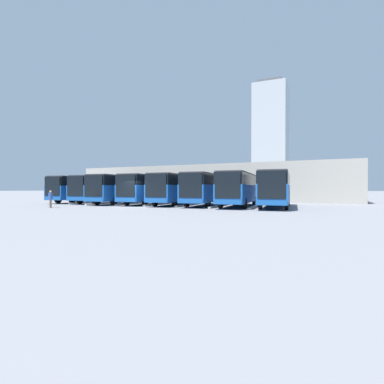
# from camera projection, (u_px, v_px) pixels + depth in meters

# --- Properties ---
(ground_plane) EXTENTS (600.00, 600.00, 0.00)m
(ground_plane) POSITION_uv_depth(u_px,v_px,m) (135.00, 207.00, 28.64)
(ground_plane) COLOR gray
(bus_0) EXTENTS (3.45, 10.88, 3.27)m
(bus_0) POSITION_uv_depth(u_px,v_px,m) (276.00, 188.00, 28.00)
(bus_0) COLOR #19519E
(bus_0) RESTS_ON ground_plane
(curb_divider_0) EXTENTS (0.77, 5.41, 0.15)m
(curb_divider_0) POSITION_uv_depth(u_px,v_px,m) (253.00, 207.00, 27.31)
(curb_divider_0) COLOR #B2B2AD
(curb_divider_0) RESTS_ON ground_plane
(bus_1) EXTENTS (3.45, 10.88, 3.27)m
(bus_1) POSITION_uv_depth(u_px,v_px,m) (239.00, 188.00, 29.42)
(bus_1) COLOR #19519E
(bus_1) RESTS_ON ground_plane
(curb_divider_1) EXTENTS (0.77, 5.41, 0.15)m
(curb_divider_1) POSITION_uv_depth(u_px,v_px,m) (217.00, 206.00, 28.73)
(curb_divider_1) COLOR #B2B2AD
(curb_divider_1) RESTS_ON ground_plane
(bus_2) EXTENTS (3.45, 10.88, 3.27)m
(bus_2) POSITION_uv_depth(u_px,v_px,m) (207.00, 188.00, 31.22)
(bus_2) COLOR #19519E
(bus_2) RESTS_ON ground_plane
(curb_divider_2) EXTENTS (0.77, 5.41, 0.15)m
(curb_divider_2) POSITION_uv_depth(u_px,v_px,m) (185.00, 205.00, 30.53)
(curb_divider_2) COLOR #B2B2AD
(curb_divider_2) RESTS_ON ground_plane
(bus_3) EXTENTS (3.45, 10.88, 3.27)m
(bus_3) POSITION_uv_depth(u_px,v_px,m) (177.00, 188.00, 32.67)
(bus_3) COLOR #19519E
(bus_3) RESTS_ON ground_plane
(curb_divider_3) EXTENTS (0.77, 5.41, 0.15)m
(curb_divider_3) POSITION_uv_depth(u_px,v_px,m) (156.00, 204.00, 31.98)
(curb_divider_3) COLOR #B2B2AD
(curb_divider_3) RESTS_ON ground_plane
(bus_4) EXTENTS (3.45, 10.88, 3.27)m
(bus_4) POSITION_uv_depth(u_px,v_px,m) (150.00, 188.00, 34.23)
(bus_4) COLOR #19519E
(bus_4) RESTS_ON ground_plane
(curb_divider_4) EXTENTS (0.77, 5.41, 0.15)m
(curb_divider_4) POSITION_uv_depth(u_px,v_px,m) (129.00, 204.00, 33.54)
(curb_divider_4) COLOR #B2B2AD
(curb_divider_4) RESTS_ON ground_plane
(bus_5) EXTENTS (3.45, 10.88, 3.27)m
(bus_5) POSITION_uv_depth(u_px,v_px,m) (122.00, 188.00, 35.17)
(bus_5) COLOR #19519E
(bus_5) RESTS_ON ground_plane
(curb_divider_5) EXTENTS (0.77, 5.41, 0.15)m
(curb_divider_5) POSITION_uv_depth(u_px,v_px,m) (101.00, 203.00, 34.48)
(curb_divider_5) COLOR #B2B2AD
(curb_divider_5) RESTS_ON ground_plane
(bus_6) EXTENTS (3.45, 10.88, 3.27)m
(bus_6) POSITION_uv_depth(u_px,v_px,m) (104.00, 188.00, 37.58)
(bus_6) COLOR #19519E
(bus_6) RESTS_ON ground_plane
(curb_divider_6) EXTENTS (0.77, 5.41, 0.15)m
(curb_divider_6) POSITION_uv_depth(u_px,v_px,m) (85.00, 202.00, 36.89)
(curb_divider_6) COLOR #B2B2AD
(curb_divider_6) RESTS_ON ground_plane
(bus_7) EXTENTS (3.45, 10.88, 3.27)m
(bus_7) POSITION_uv_depth(u_px,v_px,m) (83.00, 188.00, 39.06)
(bus_7) COLOR #19519E
(bus_7) RESTS_ON ground_plane
(pedestrian) EXTENTS (0.49, 0.49, 1.58)m
(pedestrian) POSITION_uv_depth(u_px,v_px,m) (51.00, 199.00, 27.42)
(pedestrian) COLOR brown
(pedestrian) RESTS_ON ground_plane
(station_building) EXTENTS (41.76, 14.72, 5.25)m
(station_building) POSITION_uv_depth(u_px,v_px,m) (213.00, 183.00, 47.82)
(station_building) COLOR #A8A399
(station_building) RESTS_ON ground_plane
(office_tower) EXTENTS (20.46, 20.46, 70.42)m
(office_tower) POSITION_uv_depth(u_px,v_px,m) (271.00, 138.00, 191.48)
(office_tower) COLOR #ADB2B7
(office_tower) RESTS_ON ground_plane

